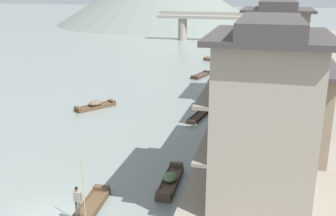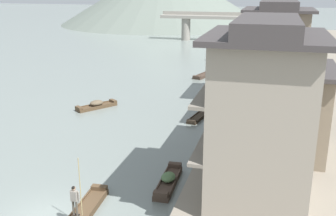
# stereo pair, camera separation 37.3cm
# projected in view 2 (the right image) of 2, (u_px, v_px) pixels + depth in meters

# --- Properties ---
(riverbank_right) EXTENTS (18.00, 110.00, 0.94)m
(riverbank_right) POSITION_uv_depth(u_px,v_px,m) (319.00, 86.00, 43.23)
(riverbank_right) COLOR gray
(riverbank_right) RESTS_ON ground
(boat_foreground_poled) EXTENTS (1.23, 4.72, 0.49)m
(boat_foreground_poled) POSITION_uv_depth(u_px,v_px,m) (84.00, 212.00, 19.88)
(boat_foreground_poled) COLOR brown
(boat_foreground_poled) RESTS_ON ground
(boatman_person) EXTENTS (0.57, 0.28, 3.04)m
(boatman_person) POSITION_uv_depth(u_px,v_px,m) (75.00, 197.00, 18.65)
(boatman_person) COLOR black
(boatman_person) RESTS_ON boat_foreground_poled
(boat_moored_nearest) EXTENTS (1.61, 4.88, 0.37)m
(boat_moored_nearest) POSITION_uv_depth(u_px,v_px,m) (201.00, 115.00, 34.77)
(boat_moored_nearest) COLOR #33281E
(boat_moored_nearest) RESTS_ON ground
(boat_moored_second) EXTENTS (4.27, 2.75, 0.47)m
(boat_moored_second) POSITION_uv_depth(u_px,v_px,m) (220.00, 61.00, 59.41)
(boat_moored_second) COLOR brown
(boat_moored_second) RESTS_ON ground
(boat_moored_third) EXTENTS (1.04, 4.00, 0.74)m
(boat_moored_third) POSITION_uv_depth(u_px,v_px,m) (168.00, 181.00, 22.79)
(boat_moored_third) COLOR #423328
(boat_moored_third) RESTS_ON ground
(boat_moored_far) EXTENTS (1.35, 4.51, 0.54)m
(boat_moored_far) POSITION_uv_depth(u_px,v_px,m) (215.00, 89.00, 43.04)
(boat_moored_far) COLOR #423328
(boat_moored_far) RESTS_ON ground
(boat_midriver_drifting) EXTENTS (3.11, 3.77, 0.75)m
(boat_midriver_drifting) POSITION_uv_depth(u_px,v_px,m) (97.00, 105.00, 37.06)
(boat_midriver_drifting) COLOR brown
(boat_midriver_drifting) RESTS_ON ground
(boat_midriver_upstream) EXTENTS (0.88, 5.80, 0.37)m
(boat_midriver_upstream) POSITION_uv_depth(u_px,v_px,m) (231.00, 69.00, 53.57)
(boat_midriver_upstream) COLOR #232326
(boat_midriver_upstream) RESTS_ON ground
(boat_upstream_distant) EXTENTS (2.12, 3.99, 0.43)m
(boat_upstream_distant) POSITION_uv_depth(u_px,v_px,m) (203.00, 75.00, 49.71)
(boat_upstream_distant) COLOR #423328
(boat_upstream_distant) RESTS_ON ground
(house_waterfront_nearest) EXTENTS (5.63, 6.67, 8.74)m
(house_waterfront_nearest) POSITION_uv_depth(u_px,v_px,m) (261.00, 114.00, 18.67)
(house_waterfront_nearest) COLOR gray
(house_waterfront_nearest) RESTS_ON riverbank_right
(house_waterfront_second) EXTENTS (7.03, 6.38, 6.14)m
(house_waterfront_second) POSITION_uv_depth(u_px,v_px,m) (276.00, 104.00, 24.70)
(house_waterfront_second) COLOR #7F705B
(house_waterfront_second) RESTS_ON riverbank_right
(house_waterfront_tall) EXTENTS (5.23, 6.10, 6.14)m
(house_waterfront_tall) POSITION_uv_depth(u_px,v_px,m) (265.00, 79.00, 31.29)
(house_waterfront_tall) COLOR brown
(house_waterfront_tall) RESTS_ON riverbank_right
(house_waterfront_narrow) EXTENTS (6.51, 6.77, 8.74)m
(house_waterfront_narrow) POSITION_uv_depth(u_px,v_px,m) (276.00, 50.00, 36.98)
(house_waterfront_narrow) COLOR gray
(house_waterfront_narrow) RESTS_ON riverbank_right
(house_waterfront_far) EXTENTS (6.43, 5.63, 6.14)m
(house_waterfront_far) POSITION_uv_depth(u_px,v_px,m) (275.00, 53.00, 42.80)
(house_waterfront_far) COLOR brown
(house_waterfront_far) RESTS_ON riverbank_right
(mooring_post_dock_near) EXTENTS (0.20, 0.20, 0.72)m
(mooring_post_dock_near) POSITION_uv_depth(u_px,v_px,m) (201.00, 158.00, 23.39)
(mooring_post_dock_near) COLOR #473828
(mooring_post_dock_near) RESTS_ON riverbank_right
(mooring_post_dock_mid) EXTENTS (0.20, 0.20, 0.82)m
(mooring_post_dock_mid) POSITION_uv_depth(u_px,v_px,m) (221.00, 114.00, 31.16)
(mooring_post_dock_mid) COLOR #473828
(mooring_post_dock_mid) RESTS_ON riverbank_right
(mooring_post_dock_far) EXTENTS (0.20, 0.20, 0.77)m
(mooring_post_dock_far) POSITION_uv_depth(u_px,v_px,m) (231.00, 92.00, 37.39)
(mooring_post_dock_far) COLOR #473828
(mooring_post_dock_far) RESTS_ON riverbank_right
(stone_bridge) EXTENTS (25.96, 2.40, 5.74)m
(stone_bridge) POSITION_uv_depth(u_px,v_px,m) (224.00, 22.00, 79.51)
(stone_bridge) COLOR gray
(stone_bridge) RESTS_ON ground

